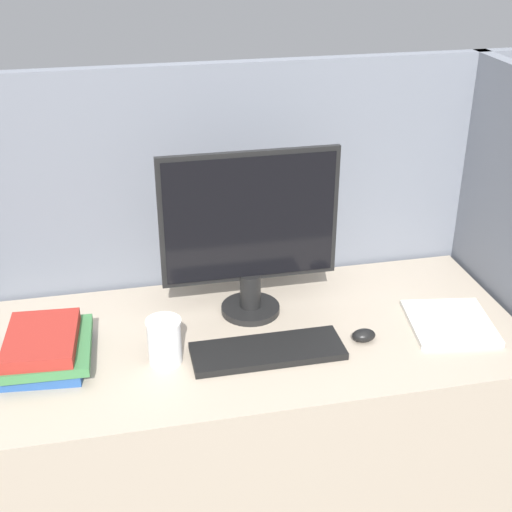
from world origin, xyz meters
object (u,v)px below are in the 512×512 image
(keyboard, at_px, (268,351))
(mouse, at_px, (364,335))
(monitor, at_px, (248,234))
(book_stack, at_px, (45,348))
(coffee_cup, at_px, (165,341))

(keyboard, distance_m, mouse, 0.28)
(monitor, distance_m, keyboard, 0.34)
(book_stack, bearing_deg, coffee_cup, -11.64)
(keyboard, xyz_separation_m, mouse, (0.28, 0.01, 0.01))
(coffee_cup, xyz_separation_m, book_stack, (-0.31, 0.06, -0.02))
(monitor, height_order, book_stack, monitor)
(keyboard, relative_size, mouse, 6.16)
(monitor, relative_size, keyboard, 1.24)
(keyboard, relative_size, coffee_cup, 3.23)
(keyboard, bearing_deg, coffee_cup, 174.91)
(monitor, xyz_separation_m, coffee_cup, (-0.27, -0.21, -0.19))
(mouse, xyz_separation_m, book_stack, (-0.87, 0.08, 0.03))
(monitor, height_order, mouse, monitor)
(coffee_cup, bearing_deg, book_stack, 168.36)
(monitor, xyz_separation_m, keyboard, (0.00, -0.23, -0.25))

